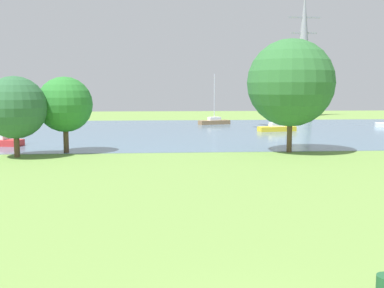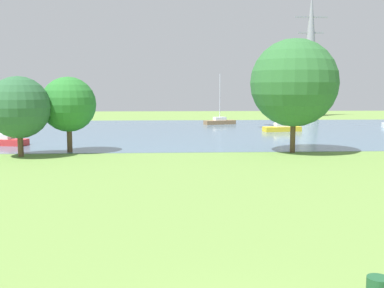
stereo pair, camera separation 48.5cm
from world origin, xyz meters
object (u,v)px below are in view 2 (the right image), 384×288
object	(u,v)px
sailboat_brown	(220,121)
electricity_pylon	(310,55)
tree_mid_shore	(19,107)
tree_west_near	(294,83)
sailboat_yellow	(282,128)
sailboat_red	(2,141)
tree_west_far	(68,104)

from	to	relation	value
sailboat_brown	electricity_pylon	world-z (taller)	electricity_pylon
tree_mid_shore	tree_west_near	xyz separation A→B (m)	(22.45, 1.26, 1.96)
sailboat_yellow	sailboat_brown	xyz separation A→B (m)	(-6.58, 12.08, -0.01)
tree_west_near	electricity_pylon	bearing A→B (deg)	71.35
sailboat_red	sailboat_brown	size ratio (longest dim) A/B	0.98
sailboat_yellow	tree_west_far	distance (m)	29.35
tree_west_near	electricity_pylon	distance (m)	54.64
sailboat_yellow	sailboat_brown	size ratio (longest dim) A/B	1.06
tree_west_near	electricity_pylon	xyz separation A→B (m)	(17.36, 51.45, 6.12)
sailboat_yellow	tree_west_far	xyz separation A→B (m)	(-22.94, -17.95, 3.61)
tree_west_far	tree_west_near	xyz separation A→B (m)	(19.05, -1.10, 1.82)
sailboat_red	tree_mid_shore	xyz separation A→B (m)	(4.08, -7.58, 3.47)
sailboat_red	electricity_pylon	distance (m)	64.00
sailboat_red	sailboat_yellow	distance (m)	32.97
tree_west_near	tree_mid_shore	bearing A→B (deg)	-176.79
sailboat_red	sailboat_yellow	world-z (taller)	sailboat_yellow
sailboat_red	tree_mid_shore	distance (m)	9.29
electricity_pylon	sailboat_yellow	bearing A→B (deg)	-112.59
sailboat_yellow	sailboat_brown	world-z (taller)	sailboat_yellow
tree_mid_shore	sailboat_red	bearing A→B (deg)	118.29
sailboat_brown	tree_west_far	distance (m)	34.38
sailboat_red	tree_mid_shore	bearing A→B (deg)	-61.71
sailboat_brown	tree_mid_shore	bearing A→B (deg)	-121.38
tree_west_far	tree_west_near	world-z (taller)	tree_west_near
sailboat_red	tree_west_near	size ratio (longest dim) A/B	0.78
tree_west_near	sailboat_red	bearing A→B (deg)	166.59
sailboat_yellow	tree_west_far	world-z (taller)	sailboat_yellow
sailboat_brown	tree_west_far	size ratio (longest dim) A/B	1.18
tree_mid_shore	tree_west_far	distance (m)	4.14
tree_mid_shore	tree_west_near	distance (m)	22.57
sailboat_yellow	tree_mid_shore	size ratio (longest dim) A/B	1.26
tree_west_near	electricity_pylon	size ratio (longest dim) A/B	0.40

